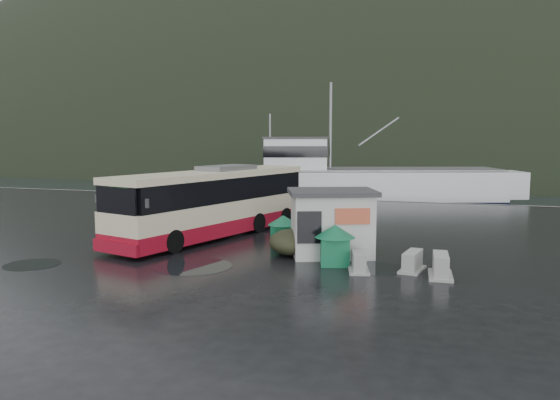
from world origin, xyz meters
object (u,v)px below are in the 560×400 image
(white_van, at_px, (178,229))
(jersey_barrier_b, at_px, (440,277))
(coach_bus, at_px, (215,236))
(jersey_barrier_a, at_px, (412,271))
(fishing_trawler, at_px, (366,192))
(waste_bin_left, at_px, (335,265))
(jersey_barrier_c, at_px, (358,271))
(ticket_kiosk, at_px, (331,255))
(dome_tent, at_px, (291,254))
(waste_bin_right, at_px, (283,246))

(white_van, relative_size, jersey_barrier_b, 4.03)
(coach_bus, height_order, jersey_barrier_a, coach_bus)
(jersey_barrier_a, distance_m, fishing_trawler, 29.96)
(waste_bin_left, bearing_deg, jersey_barrier_c, -35.07)
(ticket_kiosk, height_order, jersey_barrier_c, ticket_kiosk)
(waste_bin_left, xyz_separation_m, ticket_kiosk, (-0.49, 1.70, 0.00))
(fishing_trawler, bearing_deg, jersey_barrier_c, -100.29)
(white_van, relative_size, jersey_barrier_c, 4.52)
(waste_bin_left, bearing_deg, dome_tent, 146.91)
(jersey_barrier_b, relative_size, fishing_trawler, 0.06)
(dome_tent, height_order, jersey_barrier_b, dome_tent)
(dome_tent, bearing_deg, waste_bin_right, 118.25)
(jersey_barrier_c, bearing_deg, ticket_kiosk, 122.56)
(fishing_trawler, bearing_deg, jersey_barrier_a, -96.48)
(ticket_kiosk, bearing_deg, dome_tent, 168.34)
(ticket_kiosk, xyz_separation_m, jersey_barrier_c, (1.56, -2.45, 0.00))
(dome_tent, height_order, ticket_kiosk, ticket_kiosk)
(dome_tent, distance_m, jersey_barrier_a, 5.40)
(coach_bus, distance_m, jersey_barrier_b, 12.22)
(jersey_barrier_b, xyz_separation_m, jersey_barrier_c, (-2.95, -0.06, 0.00))
(ticket_kiosk, xyz_separation_m, jersey_barrier_b, (4.52, -2.39, 0.00))
(coach_bus, height_order, fishing_trawler, fishing_trawler)
(white_van, height_order, jersey_barrier_b, white_van)
(white_van, xyz_separation_m, jersey_barrier_c, (11.00, -6.56, 0.00))
(white_van, bearing_deg, waste_bin_right, -18.34)
(coach_bus, xyz_separation_m, waste_bin_right, (4.06, -1.33, 0.00))
(coach_bus, relative_size, waste_bin_right, 8.84)
(waste_bin_right, bearing_deg, ticket_kiosk, -27.36)
(dome_tent, bearing_deg, ticket_kiosk, 9.05)
(dome_tent, bearing_deg, jersey_barrier_b, -18.81)
(ticket_kiosk, bearing_deg, jersey_barrier_c, -78.15)
(ticket_kiosk, bearing_deg, white_van, 135.72)
(jersey_barrier_a, xyz_separation_m, fishing_trawler, (-6.10, 29.33, 0.00))
(waste_bin_right, relative_size, dome_tent, 0.53)
(dome_tent, bearing_deg, waste_bin_left, -33.09)
(dome_tent, bearing_deg, jersey_barrier_a, -16.44)
(fishing_trawler, bearing_deg, white_van, -124.47)
(fishing_trawler, bearing_deg, jersey_barrier_b, -94.82)
(waste_bin_right, distance_m, jersey_barrier_b, 7.98)
(dome_tent, xyz_separation_m, jersey_barrier_c, (3.26, -2.18, 0.00))
(white_van, distance_m, waste_bin_left, 11.51)
(waste_bin_left, bearing_deg, jersey_barrier_a, -1.93)
(dome_tent, distance_m, ticket_kiosk, 1.72)
(dome_tent, bearing_deg, jersey_barrier_c, -33.75)
(waste_bin_left, bearing_deg, white_van, 149.66)
(waste_bin_right, bearing_deg, jersey_barrier_b, -27.68)
(waste_bin_left, xyz_separation_m, jersey_barrier_b, (4.02, -0.69, 0.00))
(waste_bin_left, relative_size, dome_tent, 0.60)
(white_van, distance_m, dome_tent, 8.90)
(coach_bus, distance_m, waste_bin_right, 4.28)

